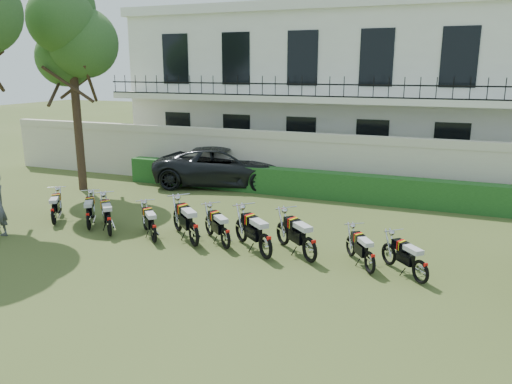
# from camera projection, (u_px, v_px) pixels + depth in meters

# --- Properties ---
(ground) EXTENTS (100.00, 100.00, 0.00)m
(ground) POSITION_uv_depth(u_px,v_px,m) (240.00, 267.00, 12.18)
(ground) COLOR #3F4E1F
(ground) RESTS_ON ground
(perimeter_wall) EXTENTS (30.00, 0.35, 2.30)m
(perimeter_wall) POSITION_uv_depth(u_px,v_px,m) (323.00, 163.00, 19.10)
(perimeter_wall) COLOR beige
(perimeter_wall) RESTS_ON ground
(hedge) EXTENTS (18.00, 0.60, 1.00)m
(hedge) POSITION_uv_depth(u_px,v_px,m) (344.00, 187.00, 18.18)
(hedge) COLOR #1A4017
(hedge) RESTS_ON ground
(building) EXTENTS (20.40, 9.60, 7.40)m
(building) POSITION_uv_depth(u_px,v_px,m) (356.00, 89.00, 23.85)
(building) COLOR white
(building) RESTS_ON ground
(tree_west_near) EXTENTS (3.40, 3.20, 7.90)m
(tree_west_near) POSITION_uv_depth(u_px,v_px,m) (71.00, 35.00, 18.47)
(tree_west_near) COLOR #473323
(tree_west_near) RESTS_ON ground
(motorcycle_0) EXTENTS (1.08, 1.49, 0.96)m
(motorcycle_0) POSITION_uv_depth(u_px,v_px,m) (53.00, 212.00, 15.25)
(motorcycle_0) COLOR black
(motorcycle_0) RESTS_ON ground
(motorcycle_1) EXTENTS (1.09, 1.52, 0.98)m
(motorcycle_1) POSITION_uv_depth(u_px,v_px,m) (88.00, 216.00, 14.78)
(motorcycle_1) COLOR black
(motorcycle_1) RESTS_ON ground
(motorcycle_2) EXTENTS (1.38, 1.45, 1.04)m
(motorcycle_2) POSITION_uv_depth(u_px,v_px,m) (109.00, 221.00, 14.23)
(motorcycle_2) COLOR black
(motorcycle_2) RESTS_ON ground
(motorcycle_3) EXTENTS (1.30, 1.32, 0.96)m
(motorcycle_3) POSITION_uv_depth(u_px,v_px,m) (153.00, 228.00, 13.69)
(motorcycle_3) COLOR black
(motorcycle_3) RESTS_ON ground
(motorcycle_4) EXTENTS (1.64, 1.50, 1.16)m
(motorcycle_4) POSITION_uv_depth(u_px,v_px,m) (194.00, 228.00, 13.39)
(motorcycle_4) COLOR black
(motorcycle_4) RESTS_ON ground
(motorcycle_5) EXTENTS (1.40, 1.33, 1.01)m
(motorcycle_5) POSITION_uv_depth(u_px,v_px,m) (226.00, 233.00, 13.21)
(motorcycle_5) COLOR black
(motorcycle_5) RESTS_ON ground
(motorcycle_6) EXTENTS (1.63, 1.46, 1.14)m
(motorcycle_6) POSITION_uv_depth(u_px,v_px,m) (266.00, 240.00, 12.50)
(motorcycle_6) COLOR black
(motorcycle_6) RESTS_ON ground
(motorcycle_7) EXTENTS (1.56, 1.46, 1.11)m
(motorcycle_7) POSITION_uv_depth(u_px,v_px,m) (310.00, 244.00, 12.28)
(motorcycle_7) COLOR black
(motorcycle_7) RESTS_ON ground
(motorcycle_8) EXTENTS (1.00, 1.45, 0.92)m
(motorcycle_8) POSITION_uv_depth(u_px,v_px,m) (370.00, 257.00, 11.65)
(motorcycle_8) COLOR black
(motorcycle_8) RESTS_ON ground
(motorcycle_9) EXTENTS (1.23, 1.33, 0.94)m
(motorcycle_9) POSITION_uv_depth(u_px,v_px,m) (421.00, 266.00, 11.10)
(motorcycle_9) COLOR black
(motorcycle_9) RESTS_ON ground
(suv) EXTENTS (6.16, 4.00, 1.58)m
(suv) POSITION_uv_depth(u_px,v_px,m) (225.00, 166.00, 20.46)
(suv) COLOR black
(suv) RESTS_ON ground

